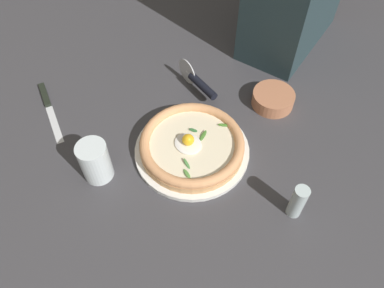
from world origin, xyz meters
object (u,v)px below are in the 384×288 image
Objects in this scene: pizza_cutter at (198,82)px; pepper_shaker at (298,202)px; drinking_glass at (96,163)px; pizza at (192,144)px; table_knife at (48,103)px; side_bowl at (273,99)px.

pepper_shaker is at bearing -16.14° from pizza_cutter.
pizza_cutter is at bearing 93.99° from drinking_glass.
pizza is at bearing 61.24° from drinking_glass.
table_knife is (-0.26, -0.32, -0.03)m from pizza_cutter.
table_knife is (-0.43, -0.43, -0.02)m from side_bowl.
pizza is 0.27m from side_bowl.
pizza_cutter is at bearing 130.14° from pizza.
side_bowl is (0.04, 0.27, -0.01)m from pizza.
pizza_cutter is 1.71× the size of pepper_shaker.
pizza is 0.43m from table_knife.
drinking_glass is (0.03, -0.36, 0.01)m from pizza_cutter.
pizza is at bearing -171.30° from pepper_shaker.
drinking_glass is (-0.15, -0.47, 0.02)m from side_bowl.
drinking_glass is at bearing -107.75° from side_bowl.
drinking_glass reaches higher than pepper_shaker.
pepper_shaker is at bearing -44.34° from side_bowl.
pepper_shaker is (0.67, 0.21, 0.04)m from table_knife.
side_bowl is 1.08× the size of drinking_glass.
pepper_shaker is (0.23, -0.23, 0.03)m from side_bowl.
drinking_glass is (-0.11, -0.20, 0.01)m from pizza.
pizza_cutter is 0.43m from pepper_shaker.
pizza is at bearing -49.86° from pizza_cutter.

